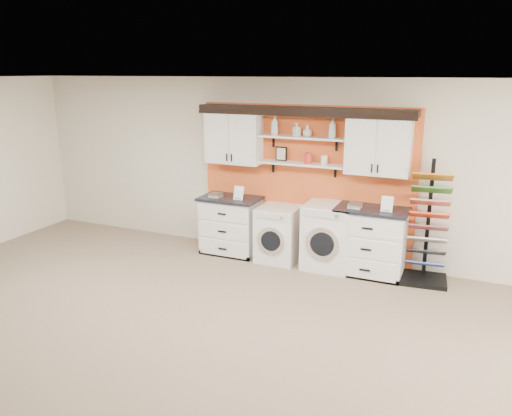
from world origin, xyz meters
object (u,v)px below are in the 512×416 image
at_px(dryer, 329,236).
at_px(sample_rack, 426,245).
at_px(base_cabinet_left, 231,225).
at_px(washer, 279,234).
at_px(base_cabinet_right, 370,241).

distance_m(dryer, sample_rack, 1.39).
distance_m(base_cabinet_left, dryer, 1.64).
xyz_separation_m(washer, dryer, (0.80, -0.00, 0.06)).
xyz_separation_m(base_cabinet_left, base_cabinet_right, (2.26, -0.00, 0.03)).
relative_size(base_cabinet_left, base_cabinet_right, 0.93).
distance_m(base_cabinet_left, sample_rack, 3.03).
height_order(base_cabinet_left, base_cabinet_right, base_cabinet_right).
bearing_deg(sample_rack, washer, 175.67).
xyz_separation_m(base_cabinet_right, sample_rack, (0.77, 0.04, 0.05)).
distance_m(washer, dryer, 0.80).
relative_size(base_cabinet_right, dryer, 1.03).
height_order(washer, dryer, dryer).
bearing_deg(base_cabinet_right, dryer, -179.69).
bearing_deg(sample_rack, base_cabinet_left, 175.32).
distance_m(base_cabinet_left, base_cabinet_right, 2.26).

